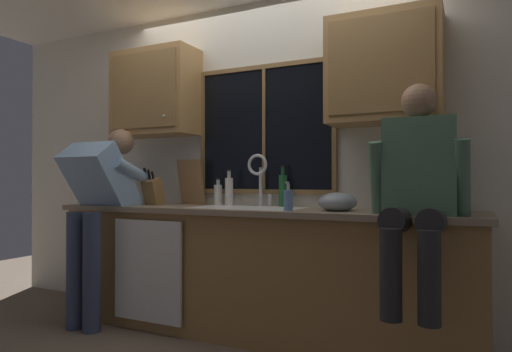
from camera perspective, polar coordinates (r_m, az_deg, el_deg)
The scene contains 23 objects.
back_wall at distance 3.59m, azimuth 2.01°, elevation 1.91°, with size 5.48×0.12×2.55m, color silver.
window_glass at distance 3.56m, azimuth 1.10°, elevation 5.97°, with size 1.10×0.02×0.95m, color black.
window_frame_top at distance 3.64m, azimuth 1.04°, elevation 13.70°, with size 1.17×0.02×0.04m, color olive.
window_frame_bottom at distance 3.53m, azimuth 1.04°, elevation -1.98°, with size 1.17×0.02×0.04m, color olive.
window_frame_left at distance 3.83m, azimuth -6.73°, elevation 5.52°, with size 0.04×0.02×0.95m, color olive.
window_frame_right at distance 3.36m, azimuth 9.91°, elevation 6.38°, with size 0.04×0.02×0.95m, color olive.
window_mullion_center at distance 3.55m, azimuth 1.02°, elevation 5.99°, with size 0.02×0.02×0.95m, color olive.
lower_cabinet_run at distance 3.34m, azimuth -0.47°, elevation -12.30°, with size 3.08×0.58×0.88m, color #A07744.
countertop at distance 3.26m, azimuth -0.63°, elevation -4.42°, with size 3.14×0.62×0.04m, color gray.
dishwasher_front at distance 3.45m, azimuth -13.62°, elevation -11.61°, with size 0.60×0.02×0.74m, color white.
upper_cabinet_left at distance 3.97m, azimuth -12.65°, elevation 10.18°, with size 0.74×0.36×0.72m.
upper_cabinet_right at distance 3.19m, azimuth 15.93°, elevation 12.90°, with size 0.74×0.36×0.72m.
sink at distance 3.29m, azimuth -1.04°, elevation -5.75°, with size 0.80×0.46×0.21m.
faucet at distance 3.44m, azimuth 0.44°, elevation 0.33°, with size 0.18×0.09×0.40m.
person_standing at distance 3.71m, azimuth -19.29°, elevation -3.06°, with size 0.53×0.70×1.55m.
person_sitting_on_counter at distance 2.67m, azimuth 19.78°, elevation -0.86°, with size 0.54×0.60×1.26m.
knife_block at distance 3.75m, azimuth -12.92°, elevation -1.94°, with size 0.12×0.18×0.32m.
cutting_board at distance 3.78m, azimuth -8.23°, elevation -0.76°, with size 0.23×0.02×0.38m, color #997047.
mixing_bowl at distance 2.99m, azimuth 10.28°, elevation -3.28°, with size 0.25×0.25×0.13m, color #8C99A8.
soap_dispenser at distance 2.93m, azimuth 4.11°, elevation -3.02°, with size 0.06×0.07×0.19m.
bottle_green_glass at distance 3.40m, azimuth 3.45°, elevation -1.75°, with size 0.06×0.06×0.31m.
bottle_tall_clear at distance 3.65m, azimuth -4.84°, elevation -2.30°, with size 0.07×0.07×0.22m.
bottle_amber_small at distance 3.56m, azimuth -3.44°, elevation -1.87°, with size 0.06×0.06×0.29m.
Camera 1 is at (1.45, -3.22, 1.12)m, focal length 31.51 mm.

